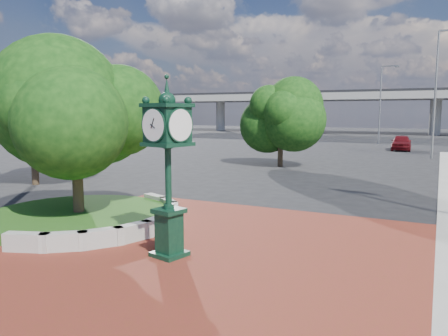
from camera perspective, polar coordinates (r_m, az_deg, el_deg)
ground at (r=12.96m, az=-2.19°, el=-9.63°), size 200.00×200.00×0.00m
plaza at (r=12.13m, az=-4.50°, el=-10.75°), size 12.00×12.00×0.04m
planter_wall at (r=14.34m, az=-11.82°, el=-7.00°), size 2.96×6.77×0.54m
grass_bed at (r=15.84m, az=-18.38°, el=-6.11°), size 6.10×6.10×0.40m
overpass at (r=81.16m, az=22.29°, el=8.71°), size 90.00×12.00×7.50m
tree_planter at (r=15.44m, az=-18.91°, el=6.73°), size 5.20×5.20×6.33m
tree_northwest at (r=24.73m, az=-23.85°, el=7.50°), size 5.60×5.60×6.93m
tree_street at (r=30.55m, az=7.43°, el=6.23°), size 4.40×4.40×5.45m
post_clock at (r=11.19m, az=-7.32°, el=0.93°), size 1.13×1.13×4.63m
parked_car at (r=47.08m, az=22.15°, el=3.10°), size 2.02×4.59×1.54m
street_lamp_near at (r=39.50m, az=26.30°, el=9.78°), size 2.29×0.29×10.23m
street_lamp_far at (r=55.04m, az=19.97°, el=8.51°), size 2.05×0.47×9.14m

